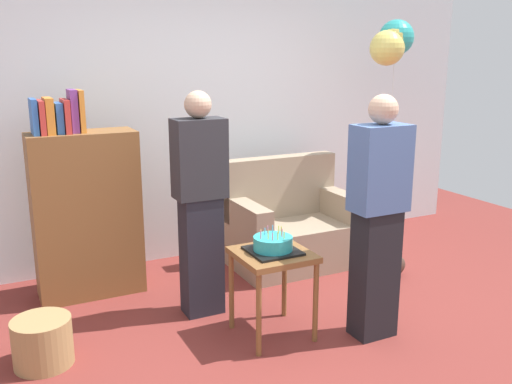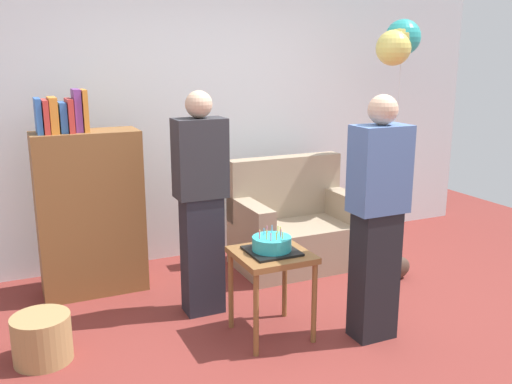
% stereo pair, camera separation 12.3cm
% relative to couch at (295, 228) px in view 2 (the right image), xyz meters
% --- Properties ---
extents(ground_plane, '(8.00, 8.00, 0.00)m').
position_rel_couch_xyz_m(ground_plane, '(-0.61, -1.37, -0.34)').
color(ground_plane, maroon).
extents(wall_back, '(6.00, 0.10, 2.70)m').
position_rel_couch_xyz_m(wall_back, '(-0.61, 0.68, 1.01)').
color(wall_back, silver).
rests_on(wall_back, ground_plane).
extents(couch, '(1.10, 0.70, 0.96)m').
position_rel_couch_xyz_m(couch, '(0.00, 0.00, 0.00)').
color(couch, gray).
rests_on(couch, ground_plane).
extents(bookshelf, '(0.80, 0.36, 1.62)m').
position_rel_couch_xyz_m(bookshelf, '(-1.77, 0.14, 0.35)').
color(bookshelf, brown).
rests_on(bookshelf, ground_plane).
extents(side_table, '(0.48, 0.48, 0.60)m').
position_rel_couch_xyz_m(side_table, '(-0.79, -1.12, 0.17)').
color(side_table, brown).
rests_on(side_table, ground_plane).
extents(birthday_cake, '(0.32, 0.32, 0.17)m').
position_rel_couch_xyz_m(birthday_cake, '(-0.79, -1.12, 0.31)').
color(birthday_cake, black).
rests_on(birthday_cake, side_table).
extents(person_blowing_candles, '(0.36, 0.22, 1.63)m').
position_rel_couch_xyz_m(person_blowing_candles, '(-1.09, -0.58, 0.49)').
color(person_blowing_candles, '#23232D').
rests_on(person_blowing_candles, ground_plane).
extents(person_holding_cake, '(0.36, 0.22, 1.63)m').
position_rel_couch_xyz_m(person_holding_cake, '(-0.18, -1.43, 0.49)').
color(person_holding_cake, black).
rests_on(person_holding_cake, ground_plane).
extents(wicker_basket, '(0.36, 0.36, 0.30)m').
position_rel_couch_xyz_m(wicker_basket, '(-2.23, -0.83, -0.19)').
color(wicker_basket, '#A88451').
rests_on(wicker_basket, ground_plane).
extents(handbag, '(0.28, 0.14, 0.20)m').
position_rel_couch_xyz_m(handbag, '(0.61, -0.69, -0.24)').
color(handbag, '#473328').
rests_on(handbag, ground_plane).
extents(balloon_bunch, '(0.44, 0.35, 2.18)m').
position_rel_couch_xyz_m(balloon_bunch, '(0.98, -0.08, 1.64)').
color(balloon_bunch, silver).
rests_on(balloon_bunch, ground_plane).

